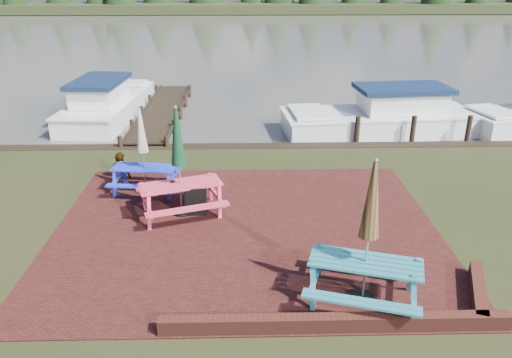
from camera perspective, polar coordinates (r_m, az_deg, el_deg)
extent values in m
plane|color=black|center=(10.99, -1.13, -8.32)|extent=(120.00, 120.00, 0.00)
cube|color=#391312|center=(11.86, -1.16, -5.76)|extent=(9.00, 7.50, 0.02)
cube|color=#4C1E16|center=(8.91, 9.06, -15.97)|extent=(6.00, 0.22, 0.30)
cube|color=#4C1E16|center=(10.35, 24.04, -11.77)|extent=(0.82, 1.77, 0.30)
cube|color=#4A4940|center=(46.75, -1.43, 15.95)|extent=(120.00, 60.00, 0.02)
cube|color=black|center=(75.58, -1.47, 19.01)|extent=(120.00, 10.00, 1.20)
cube|color=teal|center=(9.30, 12.43, -9.30)|extent=(2.15, 1.34, 0.04)
cube|color=teal|center=(8.85, 11.88, -13.63)|extent=(2.00, 0.85, 0.04)
cube|color=teal|center=(10.12, 12.59, -8.62)|extent=(2.00, 0.85, 0.04)
cube|color=teal|center=(9.58, 6.95, -10.78)|extent=(0.60, 1.69, 0.83)
cube|color=teal|center=(9.55, 17.52, -11.94)|extent=(0.60, 1.69, 0.83)
cylinder|color=black|center=(9.73, 12.04, -13.14)|extent=(0.40, 0.40, 0.11)
cylinder|color=#B2B2B7|center=(9.02, 12.74, -6.24)|extent=(0.04, 0.04, 2.79)
cone|color=#A73917|center=(8.72, 13.11, -2.40)|extent=(0.36, 0.36, 1.39)
cube|color=#DC3852|center=(12.35, -8.64, -0.63)|extent=(2.13, 1.37, 0.04)
cube|color=#DC3852|center=(11.81, -7.79, -3.43)|extent=(1.97, 0.89, 0.04)
cube|color=#DC3852|center=(13.16, -9.25, -0.68)|extent=(1.97, 0.89, 0.04)
cube|color=#DC3852|center=(12.40, -12.43, -2.90)|extent=(0.64, 1.66, 0.82)
cube|color=#DC3852|center=(12.69, -4.73, -1.79)|extent=(0.64, 1.66, 0.82)
cylinder|color=black|center=(12.67, -8.44, -3.79)|extent=(0.40, 0.40, 0.11)
cylinder|color=#B2B2B7|center=(12.14, -8.80, 1.81)|extent=(0.04, 0.04, 2.76)
cone|color=#0E341D|center=(11.92, -8.99, 4.78)|extent=(0.35, 0.35, 1.38)
cube|color=#1B35D1|center=(13.90, -12.64, 1.29)|extent=(1.78, 0.86, 0.04)
cube|color=#1B35D1|center=(13.43, -13.33, -0.83)|extent=(1.73, 0.42, 0.04)
cube|color=#1B35D1|center=(14.57, -11.81, 1.22)|extent=(1.73, 0.42, 0.04)
cube|color=#1B35D1|center=(14.26, -15.36, 0.05)|extent=(0.25, 1.49, 0.71)
cube|color=#1B35D1|center=(13.82, -9.57, -0.16)|extent=(0.25, 1.49, 0.71)
cylinder|color=black|center=(14.15, -12.41, -1.19)|extent=(0.34, 0.34, 0.10)
cylinder|color=#B2B2B7|center=(13.73, -12.81, 3.17)|extent=(0.03, 0.03, 2.38)
cone|color=beige|center=(13.55, -13.02, 5.44)|extent=(0.30, 0.30, 1.19)
cube|color=black|center=(12.29, -6.91, -2.71)|extent=(0.52, 0.25, 0.82)
cube|color=black|center=(12.54, -6.80, -2.16)|extent=(0.52, 0.25, 0.82)
cube|color=black|center=(12.26, -6.94, -0.76)|extent=(0.51, 0.08, 0.03)
cube|color=black|center=(21.91, -10.60, 7.80)|extent=(1.60, 9.00, 0.06)
cube|color=black|center=(22.03, -12.56, 7.86)|extent=(0.08, 9.00, 0.08)
cube|color=black|center=(21.79, -8.65, 7.99)|extent=(0.08, 9.00, 0.08)
cylinder|color=black|center=(17.91, -15.18, 3.23)|extent=(0.16, 0.16, 1.00)
cylinder|color=black|center=(17.60, -10.11, 3.33)|extent=(0.16, 0.16, 1.00)
cube|color=silver|center=(22.41, -16.46, 7.58)|extent=(2.75, 6.81, 0.95)
cube|color=silver|center=(22.29, -16.60, 8.80)|extent=(2.81, 6.95, 0.08)
cube|color=silver|center=(21.46, -17.40, 9.44)|extent=(1.84, 2.91, 0.81)
cube|color=#101E3B|center=(21.36, -17.55, 10.63)|extent=(2.05, 3.32, 0.17)
cube|color=silver|center=(24.61, -14.79, 10.57)|extent=(2.02, 1.34, 0.10)
cube|color=silver|center=(19.90, 13.73, 5.99)|extent=(7.36, 3.12, 0.96)
cube|color=silver|center=(19.77, 13.86, 7.37)|extent=(7.51, 3.18, 0.08)
cube|color=silver|center=(19.97, 16.33, 8.63)|extent=(3.16, 2.05, 0.81)
cube|color=#101E3B|center=(19.87, 16.48, 9.90)|extent=(3.60, 2.29, 0.17)
cube|color=silver|center=(18.98, 6.08, 7.65)|extent=(1.47, 2.22, 0.10)
cube|color=silver|center=(20.95, 25.44, 7.02)|extent=(1.48, 2.06, 0.10)
imported|color=gray|center=(14.92, -15.37, 2.90)|extent=(0.63, 0.46, 1.59)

